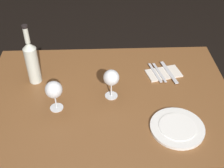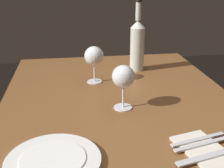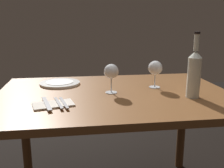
{
  "view_description": "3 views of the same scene",
  "coord_description": "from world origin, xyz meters",
  "px_view_note": "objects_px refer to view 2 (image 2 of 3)",
  "views": [
    {
      "loc": [
        -0.02,
        -1.13,
        1.76
      ],
      "look_at": [
        0.02,
        -0.02,
        0.84
      ],
      "focal_mm": 46.83,
      "sensor_mm": 36.0,
      "label": 1
    },
    {
      "loc": [
        0.96,
        -0.18,
        1.22
      ],
      "look_at": [
        0.01,
        -0.04,
        0.83
      ],
      "focal_mm": 47.14,
      "sensor_mm": 36.0,
      "label": 2
    },
    {
      "loc": [
        0.21,
        1.38,
        1.14
      ],
      "look_at": [
        0.02,
        0.03,
        0.8
      ],
      "focal_mm": 41.59,
      "sensor_mm": 36.0,
      "label": 3
    }
  ],
  "objects_px": {
    "dinner_plate": "(53,161)",
    "wine_bottle": "(137,44)",
    "wine_glass_left": "(94,57)",
    "folded_napkin": "(205,151)",
    "table_knife": "(211,156)",
    "fork_outer": "(198,139)",
    "wine_glass_right": "(123,78)",
    "fork_inner": "(202,144)"
  },
  "relations": [
    {
      "from": "wine_glass_left",
      "to": "folded_napkin",
      "type": "bearing_deg",
      "value": 23.78
    },
    {
      "from": "folded_napkin",
      "to": "fork_inner",
      "type": "xyz_separation_m",
      "value": [
        -0.03,
        0.0,
        0.01
      ]
    },
    {
      "from": "table_knife",
      "to": "wine_glass_right",
      "type": "bearing_deg",
      "value": -151.85
    },
    {
      "from": "wine_glass_right",
      "to": "folded_napkin",
      "type": "bearing_deg",
      "value": 30.45
    },
    {
      "from": "fork_outer",
      "to": "table_knife",
      "type": "xyz_separation_m",
      "value": [
        0.08,
        0.0,
        0.0
      ]
    },
    {
      "from": "wine_bottle",
      "to": "dinner_plate",
      "type": "xyz_separation_m",
      "value": [
        0.71,
        -0.38,
        -0.12
      ]
    },
    {
      "from": "wine_glass_right",
      "to": "wine_bottle",
      "type": "xyz_separation_m",
      "value": [
        -0.41,
        0.15,
        0.01
      ]
    },
    {
      "from": "table_knife",
      "to": "wine_bottle",
      "type": "bearing_deg",
      "value": -177.45
    },
    {
      "from": "wine_bottle",
      "to": "table_knife",
      "type": "relative_size",
      "value": 1.63
    },
    {
      "from": "dinner_plate",
      "to": "wine_bottle",
      "type": "bearing_deg",
      "value": 151.72
    },
    {
      "from": "wine_glass_left",
      "to": "wine_bottle",
      "type": "xyz_separation_m",
      "value": [
        -0.14,
        0.22,
        0.02
      ]
    },
    {
      "from": "table_knife",
      "to": "dinner_plate",
      "type": "bearing_deg",
      "value": -95.54
    },
    {
      "from": "folded_napkin",
      "to": "table_knife",
      "type": "relative_size",
      "value": 1.01
    },
    {
      "from": "wine_glass_left",
      "to": "fork_inner",
      "type": "bearing_deg",
      "value": 24.73
    },
    {
      "from": "folded_napkin",
      "to": "fork_inner",
      "type": "bearing_deg",
      "value": 180.0
    },
    {
      "from": "wine_glass_left",
      "to": "fork_outer",
      "type": "bearing_deg",
      "value": 25.75
    },
    {
      "from": "wine_bottle",
      "to": "folded_napkin",
      "type": "distance_m",
      "value": 0.73
    },
    {
      "from": "fork_outer",
      "to": "table_knife",
      "type": "bearing_deg",
      "value": 0.0
    },
    {
      "from": "fork_outer",
      "to": "fork_inner",
      "type": "bearing_deg",
      "value": 0.0
    },
    {
      "from": "dinner_plate",
      "to": "fork_inner",
      "type": "distance_m",
      "value": 0.41
    },
    {
      "from": "wine_glass_left",
      "to": "fork_outer",
      "type": "relative_size",
      "value": 0.91
    },
    {
      "from": "folded_napkin",
      "to": "wine_glass_right",
      "type": "bearing_deg",
      "value": -149.55
    },
    {
      "from": "wine_glass_right",
      "to": "table_knife",
      "type": "relative_size",
      "value": 0.78
    },
    {
      "from": "fork_outer",
      "to": "table_knife",
      "type": "height_order",
      "value": "same"
    },
    {
      "from": "fork_inner",
      "to": "wine_bottle",
      "type": "bearing_deg",
      "value": -177.24
    },
    {
      "from": "wine_glass_left",
      "to": "wine_glass_right",
      "type": "distance_m",
      "value": 0.28
    },
    {
      "from": "wine_glass_right",
      "to": "fork_inner",
      "type": "relative_size",
      "value": 0.91
    },
    {
      "from": "folded_napkin",
      "to": "table_knife",
      "type": "height_order",
      "value": "table_knife"
    },
    {
      "from": "wine_glass_right",
      "to": "fork_outer",
      "type": "distance_m",
      "value": 0.33
    },
    {
      "from": "wine_glass_left",
      "to": "fork_inner",
      "type": "distance_m",
      "value": 0.62
    },
    {
      "from": "fork_inner",
      "to": "table_knife",
      "type": "xyz_separation_m",
      "value": [
        0.06,
        0.0,
        0.0
      ]
    },
    {
      "from": "wine_glass_left",
      "to": "dinner_plate",
      "type": "bearing_deg",
      "value": -15.56
    },
    {
      "from": "folded_napkin",
      "to": "dinner_plate",
      "type": "bearing_deg",
      "value": -91.4
    },
    {
      "from": "fork_inner",
      "to": "wine_glass_right",
      "type": "bearing_deg",
      "value": -147.36
    },
    {
      "from": "wine_glass_right",
      "to": "dinner_plate",
      "type": "height_order",
      "value": "wine_glass_right"
    },
    {
      "from": "folded_napkin",
      "to": "wine_glass_left",
      "type": "bearing_deg",
      "value": -156.22
    },
    {
      "from": "wine_glass_right",
      "to": "wine_bottle",
      "type": "distance_m",
      "value": 0.44
    },
    {
      "from": "wine_glass_left",
      "to": "wine_glass_right",
      "type": "xyz_separation_m",
      "value": [
        0.27,
        0.08,
        0.0
      ]
    },
    {
      "from": "wine_glass_left",
      "to": "wine_glass_right",
      "type": "bearing_deg",
      "value": 15.48
    },
    {
      "from": "table_knife",
      "to": "wine_glass_left",
      "type": "bearing_deg",
      "value": -157.27
    },
    {
      "from": "fork_inner",
      "to": "fork_outer",
      "type": "height_order",
      "value": "same"
    },
    {
      "from": "fork_outer",
      "to": "wine_glass_left",
      "type": "bearing_deg",
      "value": -154.25
    }
  ]
}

